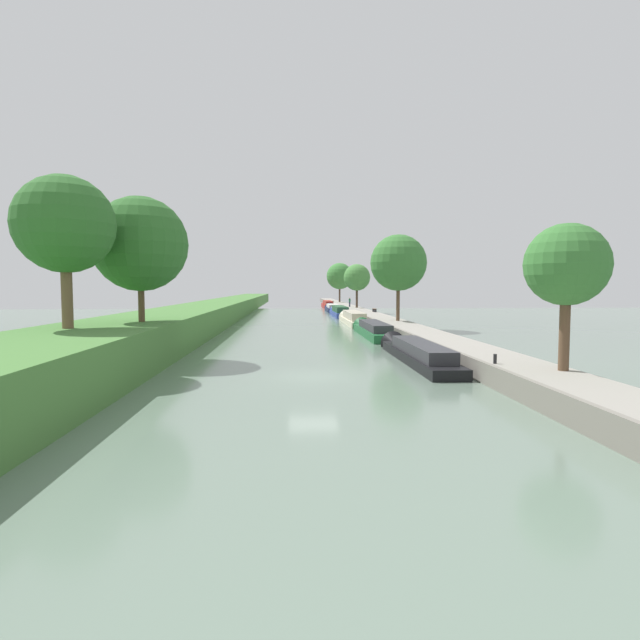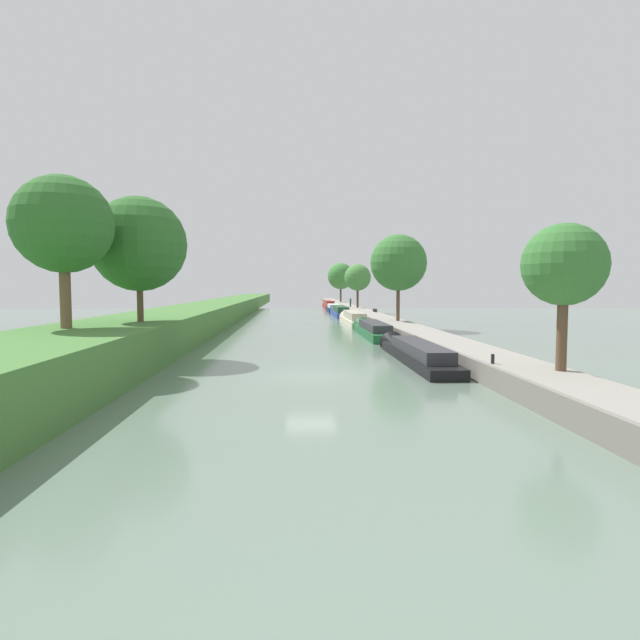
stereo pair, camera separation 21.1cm
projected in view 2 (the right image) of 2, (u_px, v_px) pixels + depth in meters
The scene contains 20 objects.
ground_plane at pixel (311, 376), 25.48m from camera, with size 160.00×160.00×0.00m, color slate.
left_grassy_bank at pixel (78, 354), 24.79m from camera, with size 6.93×260.00×2.40m.
right_towpath at pixel (497, 365), 25.97m from camera, with size 3.12×260.00×0.96m.
stone_quay at pixel (465, 365), 25.88m from camera, with size 0.25×260.00×1.01m.
narrowboat_black at pixel (414, 352), 30.96m from camera, with size 1.95×14.08×1.88m.
narrowboat_green at pixel (372, 330), 46.58m from camera, with size 2.03×13.85×1.98m.
narrowboat_cream at pixel (353, 319), 61.91m from camera, with size 2.04×15.31×2.19m.
narrowboat_blue at pixel (340, 312), 78.24m from camera, with size 2.08×14.55×2.21m.
narrowboat_navy at pixel (333, 308), 92.60m from camera, with size 2.17×11.26×2.06m.
narrowboat_red at pixel (328, 305), 105.64m from camera, with size 1.81×15.53×2.11m.
tree_rightbank_near at pixel (564, 265), 21.11m from camera, with size 3.48×3.48×6.25m.
tree_rightbank_midnear at pixel (398, 263), 52.36m from camera, with size 5.88×5.88×9.02m.
tree_rightbank_midfar at pixel (358, 277), 85.44m from camera, with size 4.53×4.53×7.44m.
tree_rightbank_far at pixel (341, 276), 116.68m from camera, with size 6.10×6.10×9.10m.
tree_leftbank_downstream at pixel (139, 244), 30.51m from camera, with size 5.75×5.75×7.60m.
tree_leftbank_upstream at pixel (63, 225), 25.51m from camera, with size 4.96×4.96×7.79m.
person_walking at pixel (350, 302), 89.91m from camera, with size 0.34×0.34×1.66m.
mooring_bollard_near at pixel (493, 359), 23.31m from camera, with size 0.16×0.16×0.45m.
mooring_bollard_far at pixel (334, 302), 112.83m from camera, with size 0.16×0.16×0.45m.
park_bench at pixel (375, 309), 71.31m from camera, with size 0.44×1.50×0.47m.
Camera 2 is at (-0.90, -25.23, 4.54)m, focal length 28.20 mm.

